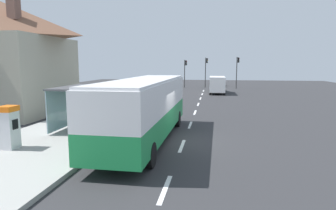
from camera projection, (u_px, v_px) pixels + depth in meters
name	position (u px, v px, depth m)	size (l,w,h in m)	color
ground_plane	(196.00, 105.00, 28.85)	(56.00, 92.00, 0.04)	#2D2D30
sidewalk_platform	(81.00, 127.00, 18.07)	(6.20, 30.00, 0.18)	#999993
lane_stripe_seg_0	(165.00, 189.00, 9.24)	(0.16, 2.20, 0.01)	silver
lane_stripe_seg_1	(182.00, 146.00, 14.13)	(0.16, 2.20, 0.01)	silver
lane_stripe_seg_2	(190.00, 125.00, 19.02)	(0.16, 2.20, 0.01)	silver
lane_stripe_seg_3	(195.00, 113.00, 23.91)	(0.16, 2.20, 0.01)	silver
lane_stripe_seg_4	(198.00, 104.00, 28.80)	(0.16, 2.20, 0.01)	silver
lane_stripe_seg_5	(200.00, 99.00, 33.70)	(0.16, 2.20, 0.01)	silver
lane_stripe_seg_6	(202.00, 94.00, 38.59)	(0.16, 2.20, 0.01)	silver
lane_stripe_seg_7	(203.00, 91.00, 43.48)	(0.16, 2.20, 0.01)	silver
bus	(145.00, 106.00, 14.74)	(2.66, 11.04, 3.21)	#1E8C47
white_van	(217.00, 84.00, 39.20)	(2.06, 5.21, 2.30)	white
sedan_near	(218.00, 86.00, 42.03)	(2.06, 4.50, 1.52)	#195933
sedan_far	(217.00, 82.00, 53.56)	(1.97, 4.46, 1.52)	#195933
ticket_machine	(9.00, 127.00, 12.97)	(0.66, 0.76, 1.94)	silver
recycling_bin_blue	(118.00, 117.00, 18.20)	(0.52, 0.52, 0.95)	blue
recycling_bin_orange	(121.00, 115.00, 18.88)	(0.52, 0.52, 0.95)	orange
traffic_light_near_side	(237.00, 68.00, 47.11)	(0.49, 0.28, 5.14)	#2D2D2D
traffic_light_far_side	(185.00, 69.00, 49.25)	(0.49, 0.28, 4.69)	#2D2D2D
traffic_light_median	(206.00, 68.00, 49.46)	(0.49, 0.28, 5.07)	#2D2D2D
bus_shelter	(73.00, 96.00, 16.90)	(1.80, 4.00, 2.50)	#4C4C51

